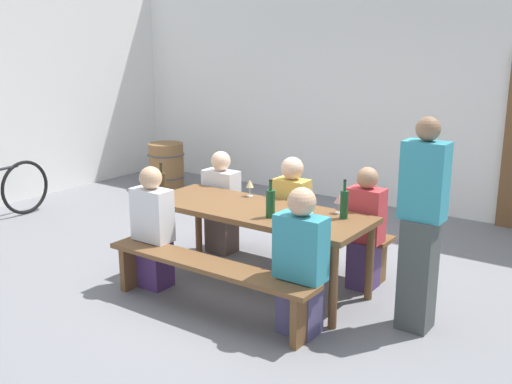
{
  "coord_description": "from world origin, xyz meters",
  "views": [
    {
      "loc": [
        2.99,
        -4.23,
        2.24
      ],
      "look_at": [
        0.0,
        0.0,
        0.9
      ],
      "focal_mm": 42.05,
      "sensor_mm": 36.0,
      "label": 1
    }
  ],
  "objects_px": {
    "bench_near": "(208,273)",
    "seated_guest_near_0": "(153,230)",
    "wine_bottle_1": "(301,214)",
    "seated_guest_near_1": "(301,265)",
    "wine_barrel": "(166,165)",
    "wine_bottle_2": "(344,204)",
    "wine_bottle_3": "(270,203)",
    "wine_glass_2": "(310,200)",
    "standing_host": "(421,229)",
    "seated_guest_far_2": "(365,231)",
    "seated_guest_far_0": "(221,205)",
    "wine_glass_1": "(250,184)",
    "seated_guest_far_1": "(292,215)",
    "wine_glass_0": "(339,199)",
    "wine_bottle_0": "(162,185)",
    "bench_far": "(296,230)",
    "tasting_table": "(256,216)"
  },
  "relations": [
    {
      "from": "bench_near",
      "to": "seated_guest_near_0",
      "type": "bearing_deg",
      "value": 168.88
    },
    {
      "from": "bench_far",
      "to": "seated_guest_far_1",
      "type": "height_order",
      "value": "seated_guest_far_1"
    },
    {
      "from": "wine_barrel",
      "to": "standing_host",
      "type": "bearing_deg",
      "value": -24.95
    },
    {
      "from": "wine_glass_2",
      "to": "seated_guest_near_1",
      "type": "xyz_separation_m",
      "value": [
        0.33,
        -0.69,
        -0.3
      ]
    },
    {
      "from": "wine_bottle_0",
      "to": "wine_glass_1",
      "type": "xyz_separation_m",
      "value": [
        0.66,
        0.53,
        -0.01
      ]
    },
    {
      "from": "wine_bottle_0",
      "to": "seated_guest_far_2",
      "type": "xyz_separation_m",
      "value": [
        1.77,
        0.77,
        -0.33
      ]
    },
    {
      "from": "wine_bottle_3",
      "to": "standing_host",
      "type": "xyz_separation_m",
      "value": [
        1.24,
        0.21,
        -0.06
      ]
    },
    {
      "from": "seated_guest_near_0",
      "to": "wine_glass_0",
      "type": "bearing_deg",
      "value": -60.17
    },
    {
      "from": "bench_far",
      "to": "seated_guest_far_0",
      "type": "bearing_deg",
      "value": -169.78
    },
    {
      "from": "wine_bottle_1",
      "to": "seated_guest_near_0",
      "type": "relative_size",
      "value": 0.29
    },
    {
      "from": "wine_glass_0",
      "to": "wine_barrel",
      "type": "bearing_deg",
      "value": 153.26
    },
    {
      "from": "wine_bottle_2",
      "to": "tasting_table",
      "type": "bearing_deg",
      "value": -167.47
    },
    {
      "from": "seated_guest_far_0",
      "to": "seated_guest_far_1",
      "type": "distance_m",
      "value": 0.87
    },
    {
      "from": "wine_bottle_2",
      "to": "seated_guest_far_0",
      "type": "relative_size",
      "value": 0.31
    },
    {
      "from": "wine_glass_2",
      "to": "standing_host",
      "type": "xyz_separation_m",
      "value": [
        1.03,
        -0.09,
        -0.05
      ]
    },
    {
      "from": "wine_bottle_1",
      "to": "standing_host",
      "type": "xyz_separation_m",
      "value": [
        0.87,
        0.33,
        -0.05
      ]
    },
    {
      "from": "tasting_table",
      "to": "wine_glass_1",
      "type": "distance_m",
      "value": 0.46
    },
    {
      "from": "seated_guest_far_2",
      "to": "tasting_table",
      "type": "bearing_deg",
      "value": -56.59
    },
    {
      "from": "bench_far",
      "to": "wine_bottle_3",
      "type": "xyz_separation_m",
      "value": [
        0.26,
        -0.85,
        0.52
      ]
    },
    {
      "from": "seated_guest_near_0",
      "to": "standing_host",
      "type": "xyz_separation_m",
      "value": [
        2.27,
        0.6,
        0.28
      ]
    },
    {
      "from": "wine_bottle_2",
      "to": "wine_bottle_3",
      "type": "bearing_deg",
      "value": -147.68
    },
    {
      "from": "wine_bottle_1",
      "to": "seated_guest_near_1",
      "type": "height_order",
      "value": "seated_guest_near_1"
    },
    {
      "from": "bench_near",
      "to": "wine_bottle_0",
      "type": "height_order",
      "value": "wine_bottle_0"
    },
    {
      "from": "wine_glass_0",
      "to": "seated_guest_far_2",
      "type": "bearing_deg",
      "value": 61.12
    },
    {
      "from": "wine_bottle_2",
      "to": "bench_near",
      "type": "bearing_deg",
      "value": -132.23
    },
    {
      "from": "wine_bottle_1",
      "to": "wine_barrel",
      "type": "relative_size",
      "value": 0.48
    },
    {
      "from": "bench_near",
      "to": "seated_guest_far_0",
      "type": "xyz_separation_m",
      "value": [
        -0.83,
        1.24,
        0.17
      ]
    },
    {
      "from": "wine_bottle_1",
      "to": "seated_guest_far_0",
      "type": "bearing_deg",
      "value": 150.87
    },
    {
      "from": "wine_glass_0",
      "to": "wine_glass_2",
      "type": "xyz_separation_m",
      "value": [
        -0.21,
        -0.14,
        -0.01
      ]
    },
    {
      "from": "wine_glass_0",
      "to": "standing_host",
      "type": "xyz_separation_m",
      "value": [
        0.82,
        -0.23,
        -0.06
      ]
    },
    {
      "from": "bench_near",
      "to": "wine_glass_2",
      "type": "distance_m",
      "value": 1.09
    },
    {
      "from": "seated_guest_near_1",
      "to": "wine_barrel",
      "type": "xyz_separation_m",
      "value": [
        -4.09,
        2.83,
        -0.22
      ]
    },
    {
      "from": "seated_guest_far_2",
      "to": "seated_guest_near_1",
      "type": "bearing_deg",
      "value": -1.25
    },
    {
      "from": "wine_bottle_3",
      "to": "wine_glass_1",
      "type": "relative_size",
      "value": 1.98
    },
    {
      "from": "wine_glass_1",
      "to": "seated_guest_far_2",
      "type": "bearing_deg",
      "value": 12.2
    },
    {
      "from": "seated_guest_near_0",
      "to": "seated_guest_far_0",
      "type": "distance_m",
      "value": 1.09
    },
    {
      "from": "wine_glass_1",
      "to": "seated_guest_far_1",
      "type": "bearing_deg",
      "value": 36.14
    },
    {
      "from": "wine_glass_1",
      "to": "wine_bottle_3",
      "type": "bearing_deg",
      "value": -39.98
    },
    {
      "from": "wine_bottle_1",
      "to": "seated_guest_near_1",
      "type": "relative_size",
      "value": 0.28
    },
    {
      "from": "seated_guest_near_0",
      "to": "seated_guest_far_0",
      "type": "bearing_deg",
      "value": 3.66
    },
    {
      "from": "wine_bottle_1",
      "to": "wine_glass_0",
      "type": "height_order",
      "value": "wine_bottle_1"
    },
    {
      "from": "wine_glass_2",
      "to": "seated_guest_far_0",
      "type": "relative_size",
      "value": 0.15
    },
    {
      "from": "bench_far",
      "to": "seated_guest_near_0",
      "type": "bearing_deg",
      "value": -121.7
    },
    {
      "from": "bench_far",
      "to": "seated_guest_far_0",
      "type": "height_order",
      "value": "seated_guest_far_0"
    },
    {
      "from": "wine_bottle_2",
      "to": "seated_guest_near_0",
      "type": "bearing_deg",
      "value": -155.16
    },
    {
      "from": "wine_bottle_1",
      "to": "seated_guest_far_0",
      "type": "distance_m",
      "value": 1.71
    },
    {
      "from": "wine_bottle_2",
      "to": "seated_guest_near_0",
      "type": "height_order",
      "value": "seated_guest_near_0"
    },
    {
      "from": "seated_guest_far_1",
      "to": "tasting_table",
      "type": "bearing_deg",
      "value": -4.38
    },
    {
      "from": "wine_bottle_2",
      "to": "wine_bottle_3",
      "type": "xyz_separation_m",
      "value": [
        -0.53,
        -0.33,
        -0.0
      ]
    },
    {
      "from": "bench_near",
      "to": "wine_glass_1",
      "type": "bearing_deg",
      "value": 106.08
    }
  ]
}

